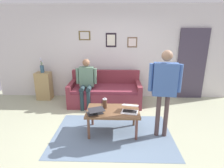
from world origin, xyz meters
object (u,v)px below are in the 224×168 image
Objects in this scene: interior_door at (191,65)px; flower_vase at (42,67)px; laptop_left at (130,110)px; french_press at (105,103)px; couch at (105,93)px; coffee_table at (113,113)px; side_shelf at (44,86)px; person_standing at (165,84)px; person_seated at (86,80)px; laptop_center at (95,112)px.

interior_door is 4.35m from flower_vase.
french_press is (0.50, -0.15, 0.06)m from laptop_left.
interior_door is 2.65m from couch.
side_shelf reaches higher than coffee_table.
couch is 1.97m from flower_vase.
couch is 1.44m from french_press.
laptop_left is 0.82m from person_standing.
interior_door reaches higher than french_press.
interior_door is 3.08m from person_seated.
interior_door is at bearing -166.15° from person_seated.
flower_vase is (4.34, 0.23, -0.05)m from interior_door.
flower_vase is (1.76, -1.95, 0.45)m from laptop_center.
laptop_center is 0.91× the size of flower_vase.
couch is at bearing -80.46° from coffee_table.
interior_door is at bearing -138.21° from coffee_table.
person_standing is (1.31, 2.12, 0.05)m from interior_door.
french_press is at bearing -121.41° from laptop_center.
french_press is 0.28× the size of side_shelf.
side_shelf is at bearing 3.04° from interior_door.
person_standing is at bearing 148.12° from flower_vase.
interior_door reaches higher than flower_vase.
french_press is (0.16, -0.10, 0.16)m from coffee_table.
interior_door is 3.41m from laptop_center.
french_press reaches higher than coffee_table.
french_press is 1.32m from person_seated.
person_seated reaches higher than flower_vase.
laptop_left is at bearing 142.84° from side_shelf.
person_seated reaches higher than french_press.
laptop_left is 3.04m from side_shelf.
flower_vase is at bearing -8.59° from couch.
flower_vase is (2.09, -1.78, 0.54)m from coffee_table.
laptop_left is at bearing 142.83° from flower_vase.
laptop_left is 0.22× the size of person_standing.
interior_door is at bearing -176.96° from side_shelf.
person_seated is (1.67, -1.38, -0.34)m from person_standing.
side_shelf is 0.63× the size of person_seated.
person_seated reaches higher than laptop_center.
laptop_center is (0.32, 0.17, 0.10)m from coffee_table.
couch is at bearing -92.48° from laptop_center.
side_shelf is (4.34, 0.23, -0.62)m from interior_door.
laptop_center is 2.67m from flower_vase.
laptop_left is at bearing -170.28° from laptop_center.
laptop_center is 1.51m from person_seated.
person_seated is at bearing 13.85° from interior_door.
person_standing reaches higher than coffee_table.
french_press is 0.18× the size of person_seated.
couch is 1.52× the size of person_seated.
couch is 1.53m from coffee_table.
flower_vase is (1.93, -1.69, 0.39)m from french_press.
interior_door is 2.86m from laptop_left.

